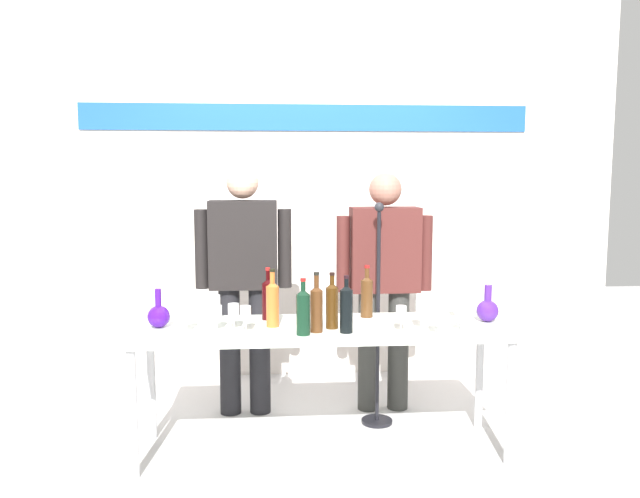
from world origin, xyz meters
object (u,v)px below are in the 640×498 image
(decanter_blue_right, at_px, (488,309))
(wine_glass_left_3, at_px, (246,314))
(display_table, at_px, (322,336))
(wine_bottle_0, at_px, (317,307))
(wine_glass_left_1, at_px, (185,313))
(wine_glass_right_2, at_px, (459,303))
(presenter_right, at_px, (384,275))
(wine_glass_right_4, at_px, (421,308))
(wine_glass_left_2, at_px, (215,302))
(wine_glass_right_1, at_px, (401,314))
(wine_glass_left_4, at_px, (234,311))
(wine_bottle_4, at_px, (332,304))
(wine_glass_right_3, at_px, (462,314))
(decanter_blue_left, at_px, (159,315))
(wine_bottle_3, at_px, (303,311))
(microphone_stand, at_px, (378,352))
(wine_glass_left_0, at_px, (217,313))
(wine_bottle_1, at_px, (268,298))
(wine_bottle_5, at_px, (346,308))
(wine_bottle_2, at_px, (367,295))
(wine_bottle_6, at_px, (273,302))
(wine_glass_right_0, at_px, (439,315))
(presenter_left, at_px, (244,274))

(decanter_blue_right, distance_m, wine_glass_left_3, 1.40)
(display_table, relative_size, wine_bottle_0, 6.50)
(wine_glass_left_1, distance_m, wine_glass_right_2, 1.60)
(presenter_right, height_order, wine_glass_right_4, presenter_right)
(wine_glass_left_2, xyz_separation_m, wine_glass_right_1, (1.04, -0.37, -0.00))
(wine_glass_left_4, xyz_separation_m, wine_glass_right_4, (1.03, -0.08, 0.02))
(wine_bottle_4, height_order, wine_glass_right_3, wine_bottle_4)
(wine_glass_right_3, relative_size, wine_glass_right_4, 0.85)
(decanter_blue_left, distance_m, wine_glass_right_4, 1.47)
(wine_bottle_3, distance_m, wine_glass_right_1, 0.54)
(microphone_stand, bearing_deg, wine_glass_left_0, -155.63)
(decanter_blue_left, xyz_separation_m, wine_glass_left_2, (0.30, 0.17, 0.03))
(wine_glass_right_2, bearing_deg, display_table, -172.15)
(presenter_right, bearing_deg, decanter_blue_left, -156.59)
(decanter_blue_right, distance_m, wine_bottle_1, 1.29)
(display_table, bearing_deg, wine_glass_right_3, -13.74)
(display_table, distance_m, wine_bottle_5, 0.29)
(decanter_blue_left, height_order, decanter_blue_right, decanter_blue_left)
(wine_glass_left_0, distance_m, wine_glass_left_4, 0.09)
(wine_bottle_2, relative_size, wine_bottle_3, 1.02)
(presenter_right, distance_m, wine_bottle_0, 0.92)
(wine_bottle_6, height_order, microphone_stand, microphone_stand)
(wine_bottle_2, xyz_separation_m, wine_glass_right_2, (0.54, -0.08, -0.04))
(wine_bottle_0, height_order, wine_bottle_3, wine_bottle_0)
(decanter_blue_left, xyz_separation_m, wine_bottle_4, (0.97, -0.09, 0.07))
(wine_bottle_2, bearing_deg, wine_glass_left_0, -163.48)
(presenter_right, relative_size, wine_bottle_4, 5.10)
(wine_bottle_3, relative_size, microphone_stand, 0.22)
(wine_glass_right_2, bearing_deg, wine_bottle_2, 171.43)
(wine_glass_left_3, bearing_deg, wine_glass_left_0, 162.32)
(decanter_blue_right, bearing_deg, wine_bottle_5, -167.47)
(decanter_blue_right, relative_size, wine_bottle_6, 0.66)
(wine_bottle_2, height_order, wine_bottle_6, wine_bottle_6)
(display_table, height_order, wine_bottle_1, wine_bottle_1)
(wine_bottle_4, distance_m, wine_glass_left_1, 0.81)
(decanter_blue_left, xyz_separation_m, wine_bottle_5, (1.04, -0.19, 0.07))
(presenter_right, height_order, wine_bottle_4, presenter_right)
(presenter_right, xyz_separation_m, wine_bottle_4, (-0.42, -0.69, -0.05))
(display_table, height_order, wine_bottle_6, wine_bottle_6)
(display_table, xyz_separation_m, wine_bottle_1, (-0.31, 0.18, 0.19))
(wine_bottle_3, relative_size, wine_glass_right_3, 2.21)
(wine_bottle_3, xyz_separation_m, microphone_stand, (0.50, 0.57, -0.41))
(wine_glass_right_4, bearing_deg, wine_glass_right_0, -63.20)
(presenter_left, height_order, wine_glass_right_4, presenter_left)
(wine_bottle_0, xyz_separation_m, wine_glass_left_1, (-0.71, 0.04, -0.03))
(wine_bottle_6, relative_size, wine_glass_left_0, 2.36)
(presenter_left, bearing_deg, decanter_blue_right, -22.63)
(wine_glass_right_1, bearing_deg, presenter_right, 86.54)
(presenter_right, distance_m, wine_bottle_4, 0.80)
(wine_bottle_6, xyz_separation_m, wine_glass_left_2, (-0.34, 0.19, -0.04))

